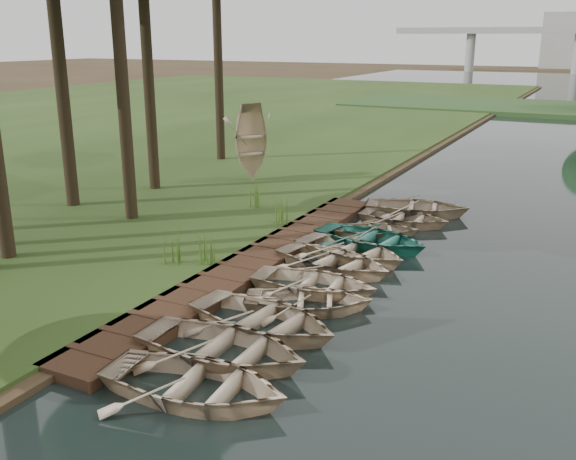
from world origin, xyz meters
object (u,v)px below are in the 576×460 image
at_px(boardwalk, 257,261).
at_px(rowboat_1, 222,344).
at_px(rowboat_2, 263,315).
at_px(stored_rowboat, 251,172).
at_px(rowboat_0, 195,379).

xyz_separation_m(boardwalk, rowboat_1, (2.37, -5.70, 0.31)).
relative_size(boardwalk, rowboat_2, 4.10).
relative_size(rowboat_2, stored_rowboat, 1.09).
xyz_separation_m(rowboat_0, stored_rowboat, (-8.34, 16.63, 0.23)).
bearing_deg(rowboat_0, boardwalk, 15.09).
bearing_deg(stored_rowboat, rowboat_1, -124.19).
bearing_deg(boardwalk, stored_rowboat, 120.92).
relative_size(rowboat_0, stored_rowboat, 1.07).
distance_m(boardwalk, stored_rowboat, 11.01).
bearing_deg(rowboat_2, stored_rowboat, 39.19).
relative_size(rowboat_0, rowboat_1, 0.97).
distance_m(boardwalk, rowboat_2, 4.72).
xyz_separation_m(rowboat_1, rowboat_2, (0.08, 1.68, -0.00)).
height_order(rowboat_0, stored_rowboat, stored_rowboat).
bearing_deg(boardwalk, rowboat_1, -67.48).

